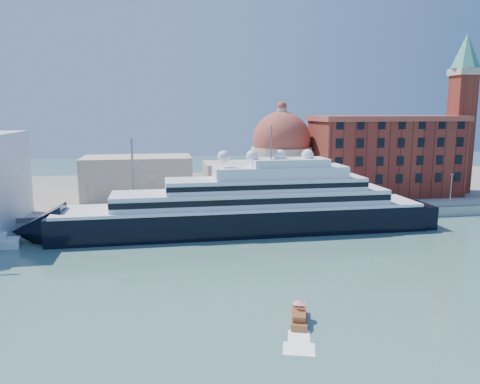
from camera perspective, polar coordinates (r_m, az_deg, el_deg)
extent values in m
plane|color=#375F58|center=(82.14, 0.53, -9.10)|extent=(400.00, 400.00, 0.00)
cube|color=gray|center=(114.15, -2.61, -3.01)|extent=(180.00, 10.00, 2.50)
cube|color=slate|center=(154.18, -4.60, 0.26)|extent=(260.00, 72.00, 2.00)
cube|color=slate|center=(109.39, -2.31, -2.59)|extent=(180.00, 0.10, 1.20)
cube|color=black|center=(103.92, 0.34, -3.70)|extent=(81.54, 12.55, 6.80)
cone|color=black|center=(105.21, -23.36, -4.36)|extent=(10.45, 12.55, 12.55)
cube|color=black|center=(118.16, 20.20, -2.76)|extent=(6.27, 11.50, 6.27)
cube|color=white|center=(103.12, 0.34, -1.72)|extent=(79.45, 12.75, 0.63)
cube|color=white|center=(103.15, 1.48, -0.66)|extent=(60.64, 10.45, 3.14)
cube|color=black|center=(98.12, 2.09, -1.21)|extent=(60.64, 0.15, 1.25)
cube|color=white|center=(103.32, 3.19, 0.99)|extent=(43.91, 9.41, 2.72)
cube|color=white|center=(103.71, 4.90, 2.46)|extent=(29.27, 8.36, 2.51)
cube|color=white|center=(104.02, 6.03, 3.63)|extent=(16.73, 7.32, 1.67)
cylinder|color=slate|center=(102.55, 3.81, 6.03)|extent=(0.31, 0.31, 7.32)
sphere|color=white|center=(100.81, -2.00, 4.31)|extent=(2.72, 2.72, 2.72)
sphere|color=white|center=(101.87, 1.50, 4.38)|extent=(2.72, 2.72, 2.72)
sphere|color=white|center=(103.31, 4.92, 4.42)|extent=(2.72, 2.72, 2.72)
sphere|color=white|center=(105.10, 8.24, 4.45)|extent=(2.72, 2.72, 2.72)
cube|color=brown|center=(62.56, 7.21, -15.13)|extent=(3.71, 6.36, 1.01)
cube|color=brown|center=(61.28, 7.23, -14.81)|extent=(2.28, 2.88, 0.81)
cylinder|color=slate|center=(62.50, 7.24, -13.89)|extent=(0.06, 0.06, 1.61)
cone|color=red|center=(62.14, 7.26, -13.13)|extent=(1.81, 1.81, 0.40)
cube|color=maroon|center=(145.12, 17.22, 4.03)|extent=(42.00, 18.00, 22.00)
cube|color=#994332|center=(144.48, 17.45, 8.56)|extent=(43.00, 19.00, 1.50)
cube|color=maroon|center=(157.11, 25.20, 6.33)|extent=(6.00, 6.00, 35.00)
cube|color=beige|center=(157.34, 25.71, 13.05)|extent=(7.00, 7.00, 2.00)
cone|color=teal|center=(157.89, 25.87, 15.22)|extent=(8.40, 8.40, 10.00)
cylinder|color=beige|center=(140.29, 5.02, 2.60)|extent=(18.00, 18.00, 14.00)
sphere|color=#994332|center=(139.44, 5.08, 6.27)|extent=(17.00, 17.00, 17.00)
cylinder|color=beige|center=(139.16, 5.13, 9.56)|extent=(3.00, 3.00, 3.00)
cube|color=beige|center=(135.65, -0.49, 1.53)|extent=(18.00, 14.00, 10.00)
cube|color=beige|center=(135.75, -12.38, 1.74)|extent=(30.00, 16.00, 12.00)
cylinder|color=slate|center=(110.35, -18.06, -1.16)|extent=(0.24, 0.24, 8.00)
cube|color=slate|center=(109.67, -18.18, 0.94)|extent=(0.80, 0.30, 0.25)
cylinder|color=slate|center=(110.16, -2.43, -0.69)|extent=(0.24, 0.24, 8.00)
cube|color=slate|center=(109.48, -2.44, 1.42)|extent=(0.80, 0.30, 0.25)
cylinder|color=slate|center=(117.88, 12.18, -0.21)|extent=(0.24, 0.24, 8.00)
cube|color=slate|center=(117.25, 12.25, 1.76)|extent=(0.80, 0.30, 0.25)
cylinder|color=slate|center=(132.12, 24.32, 0.20)|extent=(0.24, 0.24, 8.00)
cube|color=slate|center=(131.56, 24.44, 1.96)|extent=(0.80, 0.30, 0.25)
cylinder|color=slate|center=(110.54, -12.92, 1.72)|extent=(0.50, 0.50, 18.00)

